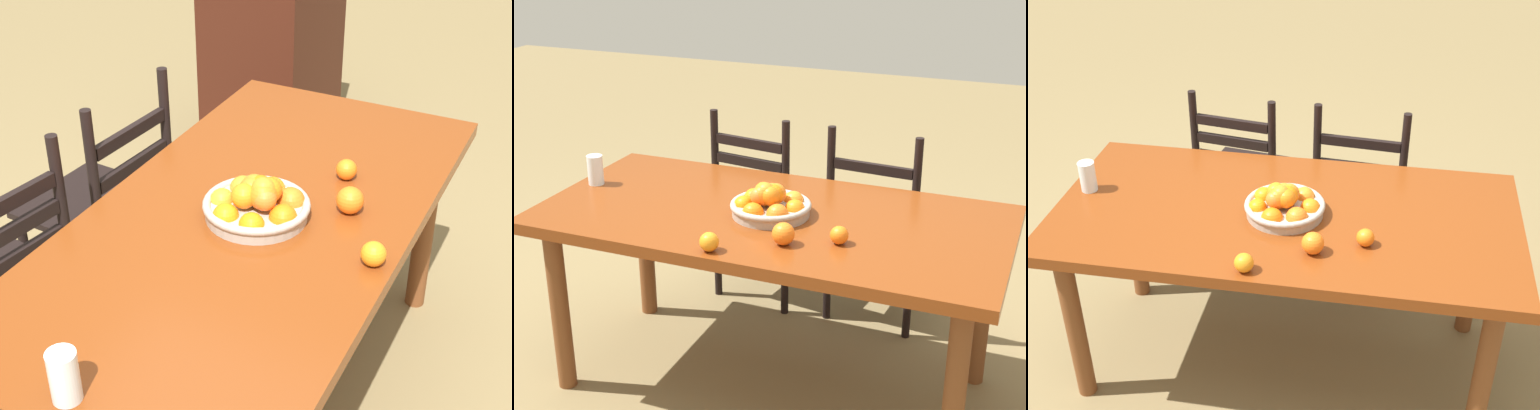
{
  "view_description": "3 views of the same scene",
  "coord_description": "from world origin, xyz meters",
  "views": [
    {
      "loc": [
        -1.67,
        -0.84,
        1.94
      ],
      "look_at": [
        -0.0,
        -0.01,
        0.79
      ],
      "focal_mm": 54.79,
      "sensor_mm": 36.0,
      "label": 1
    },
    {
      "loc": [
        1.0,
        -2.49,
        1.86
      ],
      "look_at": [
        -0.0,
        -0.01,
        0.79
      ],
      "focal_mm": 54.06,
      "sensor_mm": 36.0,
      "label": 2
    },
    {
      "loc": [
        0.38,
        -2.21,
        2.19
      ],
      "look_at": [
        -0.0,
        -0.01,
        0.79
      ],
      "focal_mm": 49.19,
      "sensor_mm": 36.0,
      "label": 3
    }
  ],
  "objects": [
    {
      "name": "orange_loose_1",
      "position": [
        0.31,
        -0.16,
        0.78
      ],
      "size": [
        0.06,
        0.06,
        0.06
      ],
      "primitive_type": "sphere",
      "color": "orange",
      "rests_on": "dining_table"
    },
    {
      "name": "chair_near_window",
      "position": [
        0.25,
        0.72,
        0.44
      ],
      "size": [
        0.48,
        0.48,
        0.94
      ],
      "rotation": [
        0.0,
        0.0,
        3.06
      ],
      "color": "black",
      "rests_on": "ground"
    },
    {
      "name": "fruit_bowl",
      "position": [
        -0.0,
        -0.02,
        0.8
      ],
      "size": [
        0.31,
        0.31,
        0.14
      ],
      "color": "#A89E91",
      "rests_on": "dining_table"
    },
    {
      "name": "orange_loose_0",
      "position": [
        -0.07,
        -0.38,
        0.79
      ],
      "size": [
        0.07,
        0.07,
        0.07
      ],
      "primitive_type": "sphere",
      "color": "orange",
      "rests_on": "dining_table"
    },
    {
      "name": "orange_loose_2",
      "position": [
        0.14,
        -0.24,
        0.79
      ],
      "size": [
        0.08,
        0.08,
        0.08
      ],
      "primitive_type": "sphere",
      "color": "orange",
      "rests_on": "dining_table"
    },
    {
      "name": "drinking_glass",
      "position": [
        -0.8,
        0.03,
        0.81
      ],
      "size": [
        0.06,
        0.06,
        0.12
      ],
      "primitive_type": "cylinder",
      "color": "silver",
      "rests_on": "dining_table"
    },
    {
      "name": "dining_table",
      "position": [
        0.0,
        0.0,
        0.66
      ],
      "size": [
        1.77,
        0.88,
        0.75
      ],
      "color": "maroon",
      "rests_on": "ground"
    },
    {
      "name": "ground_plane",
      "position": [
        0.0,
        0.0,
        0.0
      ],
      "size": [
        12.0,
        12.0,
        0.0
      ],
      "primitive_type": "plane",
      "color": "olive"
    },
    {
      "name": "chair_by_cabinet",
      "position": [
        -0.33,
        0.72,
        0.47
      ],
      "size": [
        0.5,
        0.5,
        0.95
      ],
      "rotation": [
        0.0,
        0.0,
        3.0
      ],
      "color": "black",
      "rests_on": "ground"
    }
  ]
}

